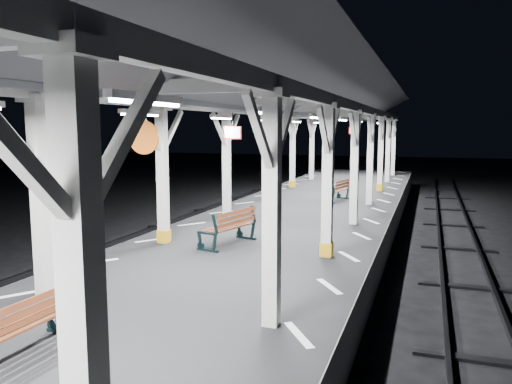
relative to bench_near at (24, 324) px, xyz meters
The scene contains 10 objects.
ground 4.23m from the bench_near, 82.25° to the left, with size 120.00×120.00×0.00m, color black.
platform 4.09m from the bench_near, 82.25° to the left, with size 6.00×50.00×1.00m, color black.
hazard_stripes_left 4.40m from the bench_near, 115.88° to the left, with size 1.00×48.00×0.01m, color silver.
hazard_stripes_right 4.97m from the bench_near, 52.86° to the left, with size 1.00×48.00×0.01m, color silver.
track_left 6.11m from the bench_near, 138.53° to the left, with size 2.20×60.00×0.16m.
track_right 6.93m from the bench_near, 35.46° to the left, with size 2.20×60.00×0.16m.
canopy 5.06m from the bench_near, 82.21° to the left, with size 5.40×49.00×4.65m.
bench_near is the anchor object (origin of this frame).
bench_mid 6.28m from the bench_near, 88.48° to the left, with size 0.96×1.72×0.88m.
bench_far 14.45m from the bench_near, 84.80° to the left, with size 0.88×1.61×0.83m.
Camera 1 is at (4.03, -8.50, 3.79)m, focal length 35.00 mm.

